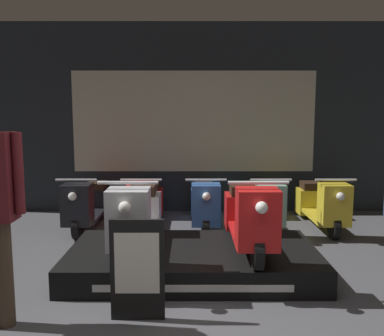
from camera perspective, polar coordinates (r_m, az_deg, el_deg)
name	(u,v)px	position (r m, az deg, el deg)	size (l,w,h in m)	color
ground_plane	(194,329)	(3.67, 0.26, -20.71)	(30.00, 30.00, 0.00)	#4C4C51
shop_wall_back	(192,119)	(7.33, 0.00, 6.58)	(7.45, 0.09, 3.20)	#23282D
display_platform	(191,260)	(4.71, -0.09, -12.22)	(2.65, 1.40, 0.27)	black
scooter_display_left	(135,217)	(4.61, -7.55, -6.49)	(0.55, 1.65, 0.83)	black
scooter_display_right	(247,217)	(4.62, 7.36, -6.48)	(0.55, 1.65, 0.83)	black
scooter_backrow_0	(86,205)	(6.60, -13.91, -4.76)	(0.55, 1.65, 0.83)	black
scooter_backrow_1	(145,205)	(6.45, -6.33, -4.87)	(0.55, 1.65, 0.83)	black
scooter_backrow_2	(203,204)	(6.42, 1.46, -4.89)	(0.55, 1.65, 0.83)	black
scooter_backrow_3	(261,204)	(6.51, 9.20, -4.82)	(0.55, 1.65, 0.83)	black
scooter_backrow_4	(319,204)	(6.70, 16.60, -4.67)	(0.55, 1.65, 0.83)	black
price_sign_board	(136,270)	(3.67, -7.52, -13.27)	(0.45, 0.04, 0.86)	black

